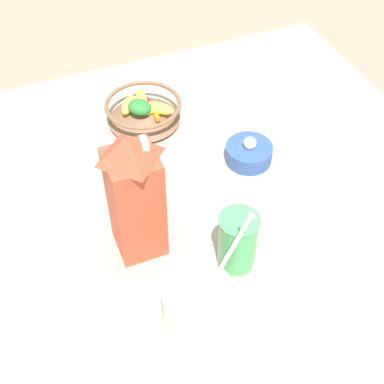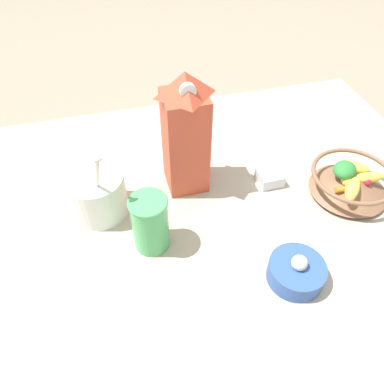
{
  "view_description": "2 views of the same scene",
  "coord_description": "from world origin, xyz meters",
  "px_view_note": "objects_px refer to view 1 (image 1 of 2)",
  "views": [
    {
      "loc": [
        -0.74,
        0.37,
        0.93
      ],
      "look_at": [
        -0.06,
        0.09,
        0.13
      ],
      "focal_mm": 50.0,
      "sensor_mm": 36.0,
      "label": 1
    },
    {
      "loc": [
        -0.23,
        -0.45,
        0.69
      ],
      "look_at": [
        -0.08,
        0.11,
        0.09
      ],
      "focal_mm": 35.0,
      "sensor_mm": 36.0,
      "label": 2
    }
  ],
  "objects_px": {
    "fruit_bowl": "(143,110)",
    "spice_jar": "(134,169)",
    "yogurt_tub": "(199,306)",
    "milk_carton": "(135,195)",
    "garlic_bowl": "(249,153)",
    "drinking_cup": "(238,240)"
  },
  "relations": [
    {
      "from": "garlic_bowl",
      "to": "fruit_bowl",
      "type": "bearing_deg",
      "value": 39.33
    },
    {
      "from": "yogurt_tub",
      "to": "garlic_bowl",
      "type": "relative_size",
      "value": 2.17
    },
    {
      "from": "yogurt_tub",
      "to": "drinking_cup",
      "type": "xyz_separation_m",
      "value": [
        0.1,
        -0.12,
        0.01
      ]
    },
    {
      "from": "milk_carton",
      "to": "yogurt_tub",
      "type": "bearing_deg",
      "value": -169.17
    },
    {
      "from": "milk_carton",
      "to": "drinking_cup",
      "type": "relative_size",
      "value": 2.24
    },
    {
      "from": "milk_carton",
      "to": "yogurt_tub",
      "type": "relative_size",
      "value": 1.24
    },
    {
      "from": "spice_jar",
      "to": "garlic_bowl",
      "type": "xyz_separation_m",
      "value": [
        -0.06,
        -0.27,
        0.01
      ]
    },
    {
      "from": "drinking_cup",
      "to": "garlic_bowl",
      "type": "height_order",
      "value": "drinking_cup"
    },
    {
      "from": "fruit_bowl",
      "to": "milk_carton",
      "type": "relative_size",
      "value": 0.64
    },
    {
      "from": "milk_carton",
      "to": "spice_jar",
      "type": "distance_m",
      "value": 0.25
    },
    {
      "from": "yogurt_tub",
      "to": "garlic_bowl",
      "type": "xyz_separation_m",
      "value": [
        0.36,
        -0.28,
        -0.04
      ]
    },
    {
      "from": "fruit_bowl",
      "to": "spice_jar",
      "type": "height_order",
      "value": "fruit_bowl"
    },
    {
      "from": "garlic_bowl",
      "to": "spice_jar",
      "type": "bearing_deg",
      "value": 77.54
    },
    {
      "from": "yogurt_tub",
      "to": "garlic_bowl",
      "type": "distance_m",
      "value": 0.45
    },
    {
      "from": "drinking_cup",
      "to": "milk_carton",
      "type": "bearing_deg",
      "value": 54.85
    },
    {
      "from": "spice_jar",
      "to": "yogurt_tub",
      "type": "bearing_deg",
      "value": 178.51
    },
    {
      "from": "yogurt_tub",
      "to": "milk_carton",
      "type": "bearing_deg",
      "value": 10.83
    },
    {
      "from": "milk_carton",
      "to": "yogurt_tub",
      "type": "distance_m",
      "value": 0.24
    },
    {
      "from": "drinking_cup",
      "to": "garlic_bowl",
      "type": "xyz_separation_m",
      "value": [
        0.26,
        -0.16,
        -0.05
      ]
    },
    {
      "from": "fruit_bowl",
      "to": "drinking_cup",
      "type": "xyz_separation_m",
      "value": [
        -0.48,
        -0.03,
        0.03
      ]
    },
    {
      "from": "fruit_bowl",
      "to": "drinking_cup",
      "type": "bearing_deg",
      "value": -176.51
    },
    {
      "from": "fruit_bowl",
      "to": "milk_carton",
      "type": "xyz_separation_m",
      "value": [
        -0.37,
        0.13,
        0.11
      ]
    }
  ]
}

